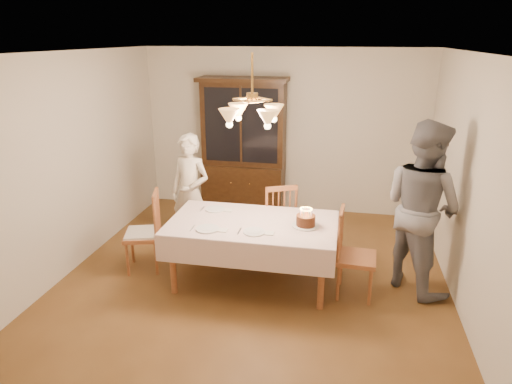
% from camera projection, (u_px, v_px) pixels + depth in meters
% --- Properties ---
extents(ground, '(5.00, 5.00, 0.00)m').
position_uv_depth(ground, '(253.00, 281.00, 5.41)').
color(ground, brown).
rests_on(ground, ground).
extents(room_shell, '(5.00, 5.00, 5.00)m').
position_uv_depth(room_shell, '(252.00, 151.00, 4.90)').
color(room_shell, white).
rests_on(room_shell, ground).
extents(dining_table, '(1.90, 1.10, 0.76)m').
position_uv_depth(dining_table, '(253.00, 228.00, 5.19)').
color(dining_table, brown).
rests_on(dining_table, ground).
extents(china_hutch, '(1.38, 0.54, 2.16)m').
position_uv_depth(china_hutch, '(244.00, 149.00, 7.28)').
color(china_hutch, black).
rests_on(china_hutch, ground).
extents(chair_far_side, '(0.57, 0.56, 1.00)m').
position_uv_depth(chair_far_side, '(277.00, 222.00, 5.97)').
color(chair_far_side, brown).
rests_on(chair_far_side, ground).
extents(chair_left_end, '(0.53, 0.54, 1.00)m').
position_uv_depth(chair_left_end, '(143.00, 235.00, 5.57)').
color(chair_left_end, brown).
rests_on(chair_left_end, ground).
extents(chair_right_end, '(0.45, 0.47, 1.00)m').
position_uv_depth(chair_right_end, '(355.00, 259.00, 5.00)').
color(chair_right_end, brown).
rests_on(chair_right_end, ground).
extents(elderly_woman, '(0.65, 0.52, 1.57)m').
position_uv_depth(elderly_woman, '(190.00, 193.00, 6.05)').
color(elderly_woman, beige).
rests_on(elderly_woman, ground).
extents(adult_in_grey, '(1.17, 1.20, 1.94)m').
position_uv_depth(adult_in_grey, '(422.00, 207.00, 5.02)').
color(adult_in_grey, slate).
rests_on(adult_in_grey, ground).
extents(birthday_cake, '(0.30, 0.30, 0.21)m').
position_uv_depth(birthday_cake, '(306.00, 221.00, 5.03)').
color(birthday_cake, white).
rests_on(birthday_cake, dining_table).
extents(place_setting_near_left, '(0.40, 0.26, 0.02)m').
position_uv_depth(place_setting_near_left, '(209.00, 229.00, 4.96)').
color(place_setting_near_left, white).
rests_on(place_setting_near_left, dining_table).
extents(place_setting_near_right, '(0.39, 0.24, 0.02)m').
position_uv_depth(place_setting_near_right, '(255.00, 232.00, 4.88)').
color(place_setting_near_right, white).
rests_on(place_setting_near_right, dining_table).
extents(place_setting_far_left, '(0.38, 0.24, 0.02)m').
position_uv_depth(place_setting_far_left, '(216.00, 209.00, 5.52)').
color(place_setting_far_left, white).
rests_on(place_setting_far_left, dining_table).
extents(chandelier, '(0.62, 0.62, 0.73)m').
position_uv_depth(chandelier, '(252.00, 114.00, 4.77)').
color(chandelier, '#BF8C3F').
rests_on(chandelier, ground).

